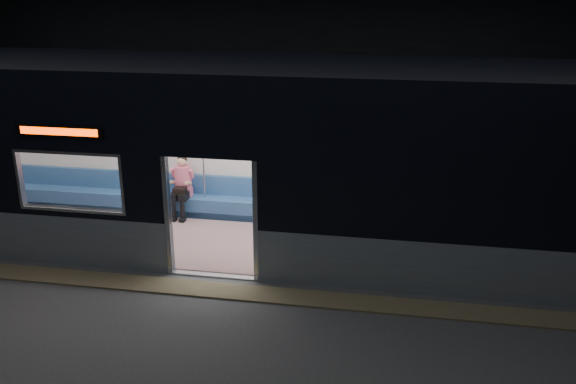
# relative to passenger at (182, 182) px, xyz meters

# --- Properties ---
(station_floor) EXTENTS (24.00, 14.00, 0.01)m
(station_floor) POSITION_rel_passenger_xyz_m (1.40, -3.55, -0.77)
(station_floor) COLOR #47494C
(station_floor) RESTS_ON ground
(station_envelope) EXTENTS (24.00, 14.00, 5.00)m
(station_envelope) POSITION_rel_passenger_xyz_m (1.40, -3.55, 2.90)
(station_envelope) COLOR black
(station_envelope) RESTS_ON station_floor
(tactile_strip) EXTENTS (22.80, 0.50, 0.03)m
(tactile_strip) POSITION_rel_passenger_xyz_m (1.40, -3.00, -0.75)
(tactile_strip) COLOR #8C7F59
(tactile_strip) RESTS_ON station_floor
(metro_car) EXTENTS (18.00, 3.04, 3.35)m
(metro_car) POSITION_rel_passenger_xyz_m (1.40, -1.00, 1.08)
(metro_car) COLOR #8A97A4
(metro_car) RESTS_ON station_floor
(passenger) EXTENTS (0.40, 0.64, 1.28)m
(passenger) POSITION_rel_passenger_xyz_m (0.00, 0.00, 0.00)
(passenger) COLOR black
(passenger) RESTS_ON metro_car
(handbag) EXTENTS (0.29, 0.26, 0.12)m
(handbag) POSITION_rel_passenger_xyz_m (0.02, -0.20, -0.11)
(handbag) COLOR black
(handbag) RESTS_ON passenger
(transit_map) EXTENTS (0.93, 0.03, 0.60)m
(transit_map) POSITION_rel_passenger_xyz_m (3.61, 0.31, 0.69)
(transit_map) COLOR white
(transit_map) RESTS_ON metro_car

